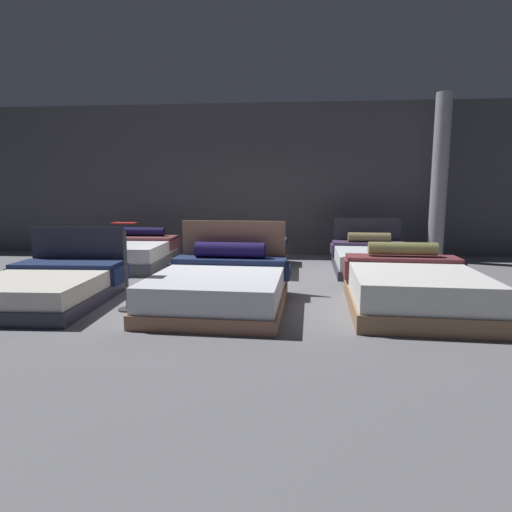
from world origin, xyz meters
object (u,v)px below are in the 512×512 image
Objects in this scene: bed_3 at (129,254)px; support_pillar at (439,179)px; bed_4 at (246,256)px; bed_1 at (221,287)px; bed_5 at (373,258)px; bed_0 at (48,287)px; bed_2 at (412,289)px; price_sign at (127,277)px.

support_pillar is (6.32, 1.26, 1.49)m from bed_3.
bed_3 reaches higher than bed_4.
support_pillar is (4.00, 4.10, 1.49)m from bed_1.
bed_1 is 1.00× the size of bed_3.
bed_4 is 4.44m from support_pillar.
bed_0 is at bearing -146.95° from bed_5.
bed_4 is at bearing -1.56° from bed_3.
bed_4 is at bearing 48.24° from bed_0.
bed_2 is 3.68m from bed_4.
bed_1 reaches higher than bed_4.
bed_4 is 3.30m from price_sign.
bed_1 is 2.83m from bed_4.
bed_5 reaches higher than bed_3.
bed_1 is 3.76m from bed_5.
support_pillar is (1.59, 4.07, 1.48)m from bed_2.
bed_5 is 2.50m from support_pillar.
bed_5 is (2.46, 2.85, -0.04)m from bed_1.
price_sign reaches higher than bed_0.
support_pillar reaches higher than bed_0.
bed_3 is (0.01, 2.84, 0.04)m from bed_0.
bed_1 reaches higher than bed_3.
price_sign is 0.31× the size of support_pillar.
bed_3 is at bearing 110.96° from price_sign.
bed_5 is 0.64× the size of support_pillar.
price_sign is (1.19, -3.09, 0.17)m from bed_3.
bed_3 is 0.60× the size of support_pillar.
bed_5 is at bearing 40.82° from price_sign.
bed_0 is 0.99× the size of bed_4.
bed_0 reaches higher than bed_5.
bed_1 is at bearing -89.57° from bed_4.
bed_0 reaches higher than bed_3.
price_sign is at bearing -70.41° from bed_3.
price_sign reaches higher than bed_4.
bed_0 is 0.99× the size of bed_1.
bed_3 is at bearing -177.59° from bed_5.
bed_4 is at bearing 69.28° from price_sign.
price_sign is 6.86m from support_pillar.
bed_0 is 2.84m from bed_3.
bed_2 is at bearing -48.54° from bed_4.
support_pillar is at bearing 18.73° from bed_4.
bed_3 is at bearing -179.17° from bed_4.
bed_3 is 1.00× the size of bed_4.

